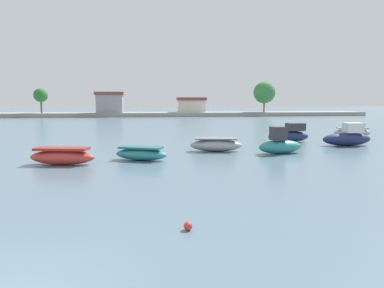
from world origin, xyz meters
The scene contains 10 objects.
moored_boat_2 centered at (-2.17, 14.21, 0.47)m, with size 3.90×1.86×0.98m.
moored_boat_3 centered at (2.29, 15.11, 0.40)m, with size 3.51×2.30×0.84m.
moored_boat_4 centered at (7.59, 18.21, 0.47)m, with size 3.91×1.91×0.98m.
moored_boat_5 centered at (11.77, 16.58, 0.64)m, with size 3.34×1.65×1.87m.
moored_boat_6 centered at (15.13, 22.77, 0.65)m, with size 3.73×1.53×1.68m.
moored_boat_7 centered at (18.84, 19.86, 0.68)m, with size 4.09×1.35×1.87m.
moored_boat_8 centered at (23.39, 26.42, 0.44)m, with size 3.77×2.02×0.92m.
mooring_buoy_0 centered at (17.48, 25.09, 0.19)m, with size 0.38×0.38×0.38m, color red.
mooring_buoy_1 centered at (3.81, 3.31, 0.13)m, with size 0.25×0.25×0.25m, color red.
distant_shoreline centered at (-0.89, 75.79, 1.94)m, with size 110.96×8.39×8.32m.
Camera 1 is at (2.73, -5.91, 3.63)m, focal length 32.00 mm.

